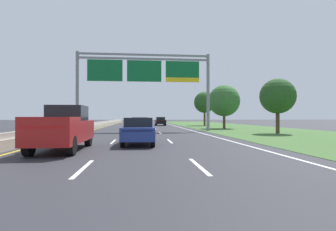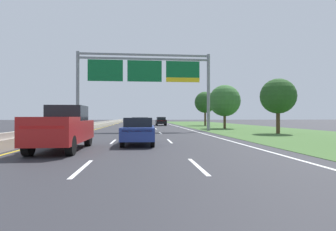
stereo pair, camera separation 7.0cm
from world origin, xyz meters
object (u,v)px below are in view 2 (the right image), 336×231
object	(u,v)px
roadside_tree_mid	(278,96)
roadside_tree_distant	(205,102)
car_blue_centre_lane_sedan	(139,130)
car_grey_centre_lane_sedan	(140,124)
overhead_sign_gantry	(145,75)
car_black_right_lane_sedan	(161,121)
pickup_truck_red	(63,128)
roadside_tree_far	(225,101)

from	to	relation	value
roadside_tree_mid	roadside_tree_distant	distance (m)	23.49
car_blue_centre_lane_sedan	car_grey_centre_lane_sedan	bearing A→B (deg)	1.55
overhead_sign_gantry	car_black_right_lane_sedan	size ratio (longest dim) A/B	3.42
car_grey_centre_lane_sedan	pickup_truck_red	bearing A→B (deg)	164.75
pickup_truck_red	roadside_tree_distant	size ratio (longest dim) A/B	0.87
pickup_truck_red	car_blue_centre_lane_sedan	size ratio (longest dim) A/B	1.22
pickup_truck_red	car_black_right_lane_sedan	xyz separation A→B (m)	(7.28, 35.71, -0.26)
car_blue_centre_lane_sedan	car_black_right_lane_sedan	distance (m)	33.53
overhead_sign_gantry	roadside_tree_mid	distance (m)	14.18
roadside_tree_mid	car_blue_centre_lane_sedan	bearing A→B (deg)	-146.72
car_grey_centre_lane_sedan	car_black_right_lane_sedan	xyz separation A→B (m)	(3.69, 21.23, 0.00)
overhead_sign_gantry	roadside_tree_far	distance (m)	12.62
car_black_right_lane_sedan	roadside_tree_far	xyz separation A→B (m)	(7.85, -13.41, 3.01)
pickup_truck_red	car_blue_centre_lane_sedan	bearing A→B (deg)	-56.89
pickup_truck_red	car_grey_centre_lane_sedan	bearing A→B (deg)	-14.12
roadside_tree_mid	roadside_tree_far	world-z (taller)	roadside_tree_far
pickup_truck_red	roadside_tree_mid	world-z (taller)	roadside_tree_mid
car_black_right_lane_sedan	roadside_tree_far	size ratio (longest dim) A/B	0.73
overhead_sign_gantry	pickup_truck_red	bearing A→B (deg)	-103.82
overhead_sign_gantry	car_black_right_lane_sedan	distance (m)	20.06
overhead_sign_gantry	car_black_right_lane_sedan	bearing A→B (deg)	80.53
car_black_right_lane_sedan	roadside_tree_far	bearing A→B (deg)	-149.77
pickup_truck_red	roadside_tree_far	distance (m)	27.08
car_blue_centre_lane_sedan	roadside_tree_mid	world-z (taller)	roadside_tree_mid
pickup_truck_red	car_blue_centre_lane_sedan	distance (m)	4.34
roadside_tree_mid	roadside_tree_distant	xyz separation A→B (m)	(-1.51, 23.43, 0.67)
pickup_truck_red	car_black_right_lane_sedan	bearing A→B (deg)	-11.74
overhead_sign_gantry	roadside_tree_far	bearing A→B (deg)	27.00
roadside_tree_mid	roadside_tree_far	distance (m)	11.38
roadside_tree_far	roadside_tree_distant	world-z (taller)	roadside_tree_distant
overhead_sign_gantry	car_grey_centre_lane_sedan	size ratio (longest dim) A/B	3.39
car_grey_centre_lane_sedan	roadside_tree_distant	size ratio (longest dim) A/B	0.71
overhead_sign_gantry	roadside_tree_distant	bearing A→B (deg)	57.78
car_black_right_lane_sedan	roadside_tree_far	world-z (taller)	roadside_tree_far
car_black_right_lane_sedan	roadside_tree_mid	size ratio (longest dim) A/B	0.83
car_grey_centre_lane_sedan	car_blue_centre_lane_sedan	world-z (taller)	same
car_blue_centre_lane_sedan	roadside_tree_mid	distance (m)	16.04
roadside_tree_mid	roadside_tree_far	xyz separation A→B (m)	(-1.70, 11.25, 0.23)
car_blue_centre_lane_sedan	roadside_tree_distant	world-z (taller)	roadside_tree_distant
car_blue_centre_lane_sedan	roadside_tree_distant	distance (m)	34.34
overhead_sign_gantry	car_black_right_lane_sedan	xyz separation A→B (m)	(3.17, 19.03, -5.51)
overhead_sign_gantry	roadside_tree_distant	size ratio (longest dim) A/B	2.42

